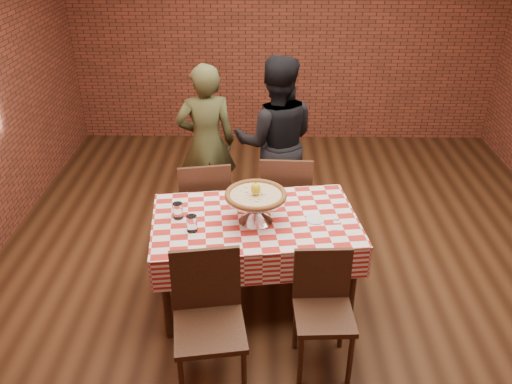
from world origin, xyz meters
TOP-DOWN VIEW (x-y plane):
  - ground at (0.00, 0.00)m, footprint 6.00×6.00m
  - back_wall at (0.00, 3.00)m, footprint 5.50×0.00m
  - table at (-0.33, -0.39)m, footprint 1.64×1.11m
  - tablecloth at (-0.33, -0.39)m, footprint 1.69×1.15m
  - pizza_stand at (-0.33, -0.41)m, footprint 0.51×0.51m
  - pizza at (-0.33, -0.41)m, footprint 0.50×0.50m
  - lemon at (-0.33, -0.41)m, footprint 0.08×0.08m
  - water_glass_left at (-0.79, -0.56)m, footprint 0.09×0.09m
  - water_glass_right at (-0.92, -0.38)m, footprint 0.09×0.09m
  - side_plate at (0.12, -0.40)m, footprint 0.16×0.16m
  - sweetener_packet_a at (0.25, -0.53)m, footprint 0.06×0.05m
  - sweetener_packet_b at (0.28, -0.43)m, footprint 0.05×0.04m
  - condiment_caddy at (-0.35, -0.09)m, footprint 0.14×0.13m
  - chair_near_left at (-0.62, -1.26)m, footprint 0.52×0.52m
  - chair_near_right at (0.14, -1.12)m, footprint 0.41×0.41m
  - chair_far_left at (-0.81, 0.35)m, footprint 0.53×0.53m
  - chair_far_right at (-0.07, 0.47)m, footprint 0.48×0.48m
  - diner_olive at (-0.84, 0.94)m, footprint 0.65×0.49m
  - diner_black at (-0.16, 0.88)m, footprint 0.83×0.65m

SIDE VIEW (x-z plane):
  - ground at x=0.00m, z-range 0.00..0.00m
  - table at x=-0.33m, z-range 0.00..0.75m
  - chair_near_right at x=0.14m, z-range 0.00..0.87m
  - chair_far_left at x=-0.81m, z-range 0.00..0.93m
  - chair_near_left at x=-0.62m, z-range 0.00..0.94m
  - chair_far_right at x=-0.07m, z-range 0.00..0.94m
  - tablecloth at x=-0.33m, z-range 0.49..0.76m
  - sweetener_packet_a at x=0.25m, z-range 0.76..0.76m
  - sweetener_packet_b at x=0.28m, z-range 0.76..0.76m
  - side_plate at x=0.12m, z-range 0.76..0.77m
  - diner_olive at x=-0.84m, z-range 0.00..1.59m
  - water_glass_left at x=-0.79m, z-range 0.76..0.88m
  - water_glass_right at x=-0.92m, z-range 0.76..0.88m
  - condiment_caddy at x=-0.35m, z-range 0.76..0.91m
  - diner_black at x=-0.16m, z-range 0.00..1.69m
  - pizza_stand at x=-0.33m, z-range 0.76..0.97m
  - pizza at x=-0.33m, z-range 0.96..0.99m
  - lemon at x=-0.33m, z-range 0.98..1.08m
  - back_wall at x=0.00m, z-range -1.30..4.20m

